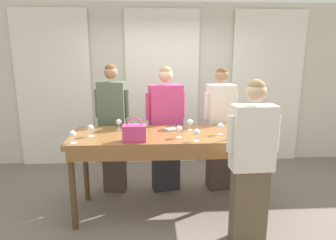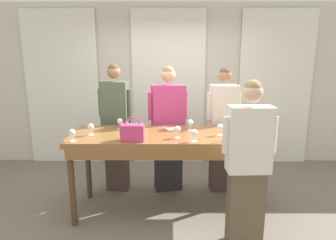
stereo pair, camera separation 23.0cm
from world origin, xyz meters
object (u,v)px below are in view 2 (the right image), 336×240
(host_pouring, at_px, (248,165))
(wine_glass_back_mid, at_px, (91,127))
(wine_glass_front_mid, at_px, (190,123))
(wine_glass_back_left, at_px, (220,127))
(handbag, at_px, (132,132))
(wine_glass_front_left, at_px, (178,130))
(wine_glass_back_right, at_px, (240,126))
(guest_olive_jacket, at_px, (116,127))
(guest_pink_top, at_px, (168,129))
(guest_cream_sweater, at_px, (223,130))
(wine_glass_front_right, at_px, (260,133))
(wine_glass_center_mid, at_px, (194,133))
(tasting_bar, at_px, (168,142))
(wine_glass_center_right, at_px, (72,133))
(wine_bottle, at_px, (244,127))
(wine_glass_center_left, at_px, (120,122))

(host_pouring, bearing_deg, wine_glass_back_mid, 159.63)
(wine_glass_front_mid, distance_m, wine_glass_back_left, 0.41)
(handbag, distance_m, wine_glass_front_left, 0.52)
(wine_glass_back_right, distance_m, host_pouring, 0.76)
(guest_olive_jacket, bearing_deg, wine_glass_back_right, -20.17)
(guest_pink_top, bearing_deg, wine_glass_front_mid, -58.06)
(wine_glass_back_right, bearing_deg, guest_cream_sweater, 99.07)
(guest_olive_jacket, bearing_deg, wine_glass_front_right, -28.10)
(wine_glass_back_mid, bearing_deg, wine_glass_center_mid, -12.11)
(host_pouring, bearing_deg, handbag, 160.98)
(guest_cream_sweater, bearing_deg, wine_glass_front_right, -75.70)
(tasting_bar, bearing_deg, wine_glass_center_mid, -46.21)
(wine_glass_front_left, bearing_deg, wine_glass_center_right, -173.10)
(tasting_bar, bearing_deg, host_pouring, -40.46)
(wine_glass_front_right, height_order, wine_glass_center_right, same)
(wine_bottle, relative_size, wine_glass_front_mid, 2.49)
(wine_glass_back_mid, bearing_deg, wine_glass_center_right, -119.57)
(wine_bottle, relative_size, wine_glass_back_left, 2.49)
(wine_glass_center_right, height_order, guest_pink_top, guest_pink_top)
(wine_glass_front_left, relative_size, guest_cream_sweater, 0.08)
(handbag, bearing_deg, wine_glass_back_right, 13.86)
(wine_glass_center_left, distance_m, wine_glass_back_mid, 0.41)
(wine_glass_center_left, height_order, guest_cream_sweater, guest_cream_sweater)
(wine_glass_back_right, xyz_separation_m, guest_pink_top, (-0.87, 0.59, -0.20))
(wine_glass_center_mid, height_order, guest_pink_top, guest_pink_top)
(wine_glass_center_left, xyz_separation_m, wine_glass_center_right, (-0.44, -0.54, 0.00))
(wine_glass_front_mid, relative_size, wine_glass_center_right, 1.00)
(guest_olive_jacket, relative_size, guest_cream_sweater, 1.03)
(handbag, bearing_deg, wine_glass_center_right, -177.68)
(handbag, distance_m, guest_olive_jacket, 0.98)
(wine_bottle, relative_size, host_pouring, 0.20)
(guest_cream_sweater, bearing_deg, wine_glass_front_left, -130.02)
(wine_glass_back_mid, xyz_separation_m, wine_glass_back_right, (1.78, 0.09, 0.00))
(wine_glass_center_right, bearing_deg, wine_glass_front_mid, 19.45)
(wine_glass_front_right, xyz_separation_m, guest_cream_sweater, (-0.24, 0.94, -0.21))
(handbag, bearing_deg, wine_glass_back_left, 12.32)
(tasting_bar, height_order, wine_glass_center_mid, wine_glass_center_mid)
(tasting_bar, distance_m, wine_glass_center_left, 0.69)
(guest_cream_sweater, bearing_deg, wine_glass_back_left, -102.79)
(wine_glass_center_left, relative_size, wine_glass_back_left, 1.00)
(wine_glass_front_left, distance_m, host_pouring, 0.89)
(guest_pink_top, bearing_deg, wine_glass_center_mid, -72.57)
(guest_olive_jacket, xyz_separation_m, guest_pink_top, (0.74, 0.00, -0.02))
(wine_glass_center_left, height_order, host_pouring, host_pouring)
(wine_glass_front_left, bearing_deg, guest_pink_top, 98.34)
(wine_glass_front_left, relative_size, wine_glass_front_right, 1.00)
(wine_glass_front_mid, distance_m, wine_glass_back_right, 0.60)
(wine_glass_front_mid, xyz_separation_m, wine_glass_back_left, (0.34, -0.22, 0.00))
(wine_glass_center_left, bearing_deg, wine_glass_back_right, -7.64)
(wine_glass_front_left, relative_size, wine_glass_back_left, 1.00)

